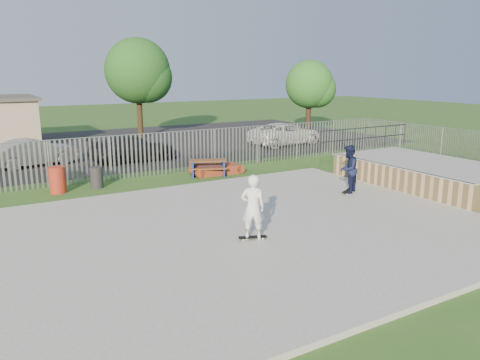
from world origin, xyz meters
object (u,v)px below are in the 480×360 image
car_white (285,134)px  tree_mid (138,71)px  car_dark (134,148)px  skater_navy (348,169)px  funbox (217,170)px  car_silver (35,152)px  picnic_table (208,167)px  tree_right (309,84)px  trash_bin_red (58,180)px  skater_white (253,207)px  trash_bin_grey (97,177)px

car_white → tree_mid: bearing=36.4°
car_dark → skater_navy: skater_navy is taller
funbox → skater_navy: 6.79m
car_dark → skater_navy: (4.91, -11.41, 0.38)m
car_silver → tree_mid: 11.72m
skater_navy → picnic_table: bearing=-93.7°
funbox → tree_mid: 14.57m
car_dark → tree_right: (15.51, 4.44, 3.10)m
tree_right → car_white: bearing=-142.3°
trash_bin_red → skater_white: 9.65m
funbox → car_white: car_white is taller
tree_mid → skater_white: bearing=-100.9°
funbox → trash_bin_grey: size_ratio=2.40×
car_silver → skater_navy: size_ratio=2.29×
car_white → tree_mid: (-7.29, 7.99, 4.08)m
funbox → trash_bin_grey: bearing=-179.2°
trash_bin_red → car_silver: 6.32m
car_white → skater_navy: bearing=148.8°
tree_mid → skater_navy: tree_mid is taller
picnic_table → skater_navy: skater_navy is taller
car_dark → car_white: bearing=-88.1°
picnic_table → tree_right: tree_right is taller
picnic_table → tree_mid: (1.38, 13.79, 4.45)m
car_dark → tree_mid: bearing=-22.4°
tree_mid → tree_right: 12.95m
car_white → car_dark: bearing=87.4°
tree_mid → skater_white: tree_mid is taller
car_silver → tree_mid: bearing=-60.1°
funbox → tree_mid: (0.90, 13.79, 4.61)m
car_white → car_silver: bearing=81.8°
trash_bin_grey → car_dark: car_dark is taller
trash_bin_red → car_silver: bearing=90.4°
car_dark → skater_navy: 12.43m
trash_bin_grey → picnic_table: bearing=-1.7°
car_silver → car_dark: car_silver is taller
trash_bin_red → car_white: 16.40m
picnic_table → car_white: bearing=56.7°
trash_bin_red → car_dark: car_dark is taller
trash_bin_grey → car_white: car_white is taller
car_dark → skater_navy: size_ratio=2.54×
car_white → skater_white: 18.69m
trash_bin_grey → skater_white: 9.24m
picnic_table → tree_right: 17.00m
car_silver → tree_right: (20.33, 3.22, 3.08)m
funbox → picnic_table: bearing=-177.5°
tree_mid → skater_navy: (1.61, -20.03, -3.73)m
car_white → skater_navy: 13.32m
trash_bin_grey → skater_white: bearing=-76.4°
picnic_table → tree_mid: size_ratio=0.30×
skater_navy → trash_bin_red: bearing=-62.3°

